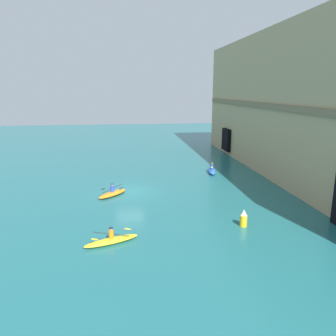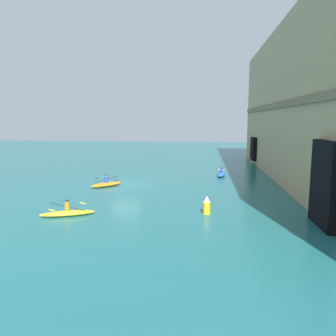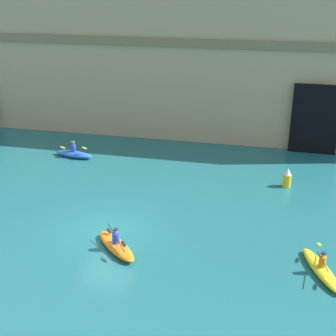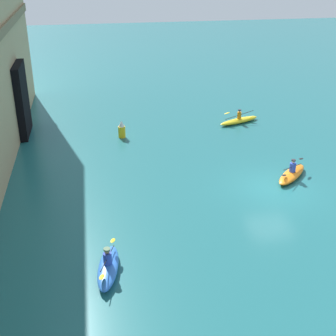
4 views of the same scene
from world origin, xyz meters
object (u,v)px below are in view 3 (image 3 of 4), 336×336
object	(u,v)px
kayak_orange	(116,245)
kayak_yellow	(321,269)
marker_buoy	(287,178)
kayak_blue	(74,154)

from	to	relation	value
kayak_orange	kayak_yellow	bearing A→B (deg)	45.74
kayak_orange	marker_buoy	distance (m)	11.79
kayak_yellow	marker_buoy	world-z (taller)	marker_buoy
kayak_blue	marker_buoy	distance (m)	14.54
kayak_blue	marker_buoy	size ratio (longest dim) A/B	2.52
marker_buoy	kayak_blue	bearing A→B (deg)	173.32
kayak_orange	kayak_blue	world-z (taller)	kayak_blue
kayak_orange	marker_buoy	xyz separation A→B (m)	(7.70, 8.92, 0.32)
kayak_blue	kayak_yellow	bearing A→B (deg)	-23.63
kayak_yellow	marker_buoy	distance (m)	8.82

